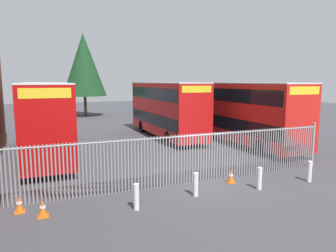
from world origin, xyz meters
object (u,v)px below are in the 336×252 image
object	(u,v)px
bollard_near_left	(136,197)
bollard_near_right	(259,178)
traffic_cone_mid_forecourt	(43,209)
traffic_cone_near_kerb	(19,205)
double_decker_bus_near_gate	(244,111)
double_decker_bus_behind_fence_left	(45,117)
double_decker_bus_behind_fence_right	(166,107)
traffic_cone_by_gate	(231,176)
bollard_far_right	(309,171)
bollard_center_front	(196,185)

from	to	relation	value
bollard_near_left	bollard_near_right	distance (m)	5.37
bollard_near_left	traffic_cone_mid_forecourt	world-z (taller)	bollard_near_left
traffic_cone_mid_forecourt	traffic_cone_near_kerb	xyz separation A→B (m)	(-0.75, 0.68, 0.00)
bollard_near_right	traffic_cone_near_kerb	distance (m)	9.27
double_decker_bus_near_gate	double_decker_bus_behind_fence_left	xyz separation A→B (m)	(-13.19, 1.34, 0.00)
double_decker_bus_near_gate	double_decker_bus_behind_fence_right	world-z (taller)	same
traffic_cone_by_gate	traffic_cone_near_kerb	size ratio (longest dim) A/B	1.00
traffic_cone_near_kerb	bollard_far_right	bearing A→B (deg)	-5.97
double_decker_bus_behind_fence_left	traffic_cone_mid_forecourt	world-z (taller)	double_decker_bus_behind_fence_left
bollard_near_right	bollard_far_right	bearing A→B (deg)	-0.45
double_decker_bus_behind_fence_left	traffic_cone_near_kerb	bearing A→B (deg)	-97.34
double_decker_bus_behind_fence_left	bollard_far_right	xyz separation A→B (m)	(10.86, -9.55, -1.95)
bollard_near_left	bollard_center_front	bearing A→B (deg)	8.69
traffic_cone_near_kerb	double_decker_bus_near_gate	bearing A→B (deg)	26.03
double_decker_bus_near_gate	bollard_center_front	distance (m)	11.33
bollard_center_front	traffic_cone_near_kerb	bearing A→B (deg)	171.84
double_decker_bus_behind_fence_left	bollard_center_front	size ratio (longest dim) A/B	11.38
traffic_cone_mid_forecourt	traffic_cone_near_kerb	world-z (taller)	same
bollard_near_left	bollard_center_front	world-z (taller)	same
bollard_far_right	double_decker_bus_behind_fence_right	bearing A→B (deg)	97.33
bollard_far_right	double_decker_bus_behind_fence_left	bearing A→B (deg)	138.70
double_decker_bus_behind_fence_right	bollard_near_left	bearing A→B (deg)	-115.86
bollard_near_right	bollard_far_right	size ratio (longest dim) A/B	1.00
bollard_near_left	traffic_cone_by_gate	world-z (taller)	bollard_near_left
double_decker_bus_behind_fence_right	bollard_center_front	size ratio (longest dim) A/B	11.38
double_decker_bus_near_gate	traffic_cone_near_kerb	distance (m)	16.01
double_decker_bus_behind_fence_left	bollard_near_left	size ratio (longest dim) A/B	11.38
traffic_cone_near_kerb	double_decker_bus_behind_fence_right	bearing A→B (deg)	49.43
bollard_near_left	traffic_cone_by_gate	bearing A→B (deg)	14.76
bollard_center_front	traffic_cone_near_kerb	size ratio (longest dim) A/B	1.61
bollard_near_right	traffic_cone_near_kerb	bearing A→B (deg)	172.39
double_decker_bus_behind_fence_right	traffic_cone_mid_forecourt	world-z (taller)	double_decker_bus_behind_fence_right
bollard_far_right	bollard_near_left	bearing A→B (deg)	-179.64
traffic_cone_mid_forecourt	double_decker_bus_behind_fence_right	bearing A→B (deg)	53.10
traffic_cone_by_gate	double_decker_bus_behind_fence_left	bearing A→B (deg)	131.92
double_decker_bus_near_gate	traffic_cone_near_kerb	world-z (taller)	double_decker_bus_near_gate
bollard_center_front	bollard_near_right	world-z (taller)	same
traffic_cone_by_gate	traffic_cone_mid_forecourt	xyz separation A→B (m)	(-7.81, -0.63, 0.00)
bollard_center_front	bollard_near_right	distance (m)	2.85
double_decker_bus_near_gate	traffic_cone_by_gate	world-z (taller)	double_decker_bus_near_gate
bollard_near_right	traffic_cone_by_gate	bearing A→B (deg)	117.70
bollard_far_right	traffic_cone_near_kerb	world-z (taller)	bollard_far_right
traffic_cone_mid_forecourt	bollard_far_right	bearing A→B (deg)	-2.90
double_decker_bus_near_gate	bollard_near_left	bearing A→B (deg)	-141.66
double_decker_bus_behind_fence_right	bollard_far_right	bearing A→B (deg)	-82.67
double_decker_bus_behind_fence_left	traffic_cone_mid_forecourt	distance (m)	9.23
bollard_near_right	double_decker_bus_behind_fence_left	bearing A→B (deg)	130.42
bollard_far_right	traffic_cone_mid_forecourt	distance (m)	11.20
double_decker_bus_behind_fence_left	traffic_cone_near_kerb	xyz separation A→B (m)	(-1.07, -8.30, -2.13)
bollard_center_front	traffic_cone_near_kerb	distance (m)	6.42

